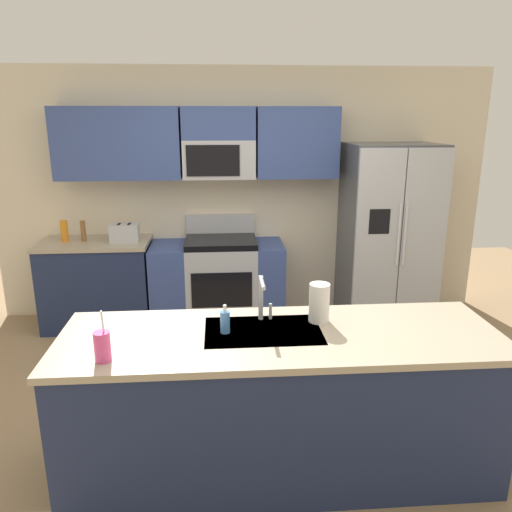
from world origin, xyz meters
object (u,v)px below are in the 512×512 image
(toaster, at_px, (125,233))
(drink_cup_pink, at_px, (102,346))
(range_oven, at_px, (218,281))
(sink_faucet, at_px, (262,295))
(bottle_orange, at_px, (64,231))
(refrigerator, at_px, (388,235))
(pepper_mill, at_px, (83,231))
(soap_dispenser, at_px, (225,322))
(paper_towel_roll, at_px, (319,303))

(toaster, xyz_separation_m, drink_cup_pink, (0.34, -2.53, -0.01))
(range_oven, xyz_separation_m, sink_faucet, (0.28, -2.13, 0.62))
(bottle_orange, bearing_deg, range_oven, -0.16)
(refrigerator, xyz_separation_m, drink_cup_pink, (-2.34, -2.51, 0.06))
(bottle_orange, relative_size, sink_faucet, 0.75)
(drink_cup_pink, bearing_deg, sink_faucet, 27.65)
(toaster, bearing_deg, pepper_mill, 173.14)
(pepper_mill, height_order, soap_dispenser, pepper_mill)
(range_oven, relative_size, soap_dispenser, 8.00)
(range_oven, xyz_separation_m, soap_dispenser, (0.05, -2.28, 0.53))
(soap_dispenser, bearing_deg, range_oven, 91.24)
(pepper_mill, relative_size, sink_faucet, 0.73)
(toaster, bearing_deg, sink_faucet, -60.15)
(toaster, height_order, sink_faucet, sink_faucet)
(drink_cup_pink, bearing_deg, soap_dispenser, 25.25)
(bottle_orange, xyz_separation_m, soap_dispenser, (1.57, -2.29, -0.04))
(range_oven, distance_m, drink_cup_pink, 2.70)
(toaster, distance_m, sink_faucet, 2.40)
(drink_cup_pink, distance_m, paper_towel_roll, 1.27)
(range_oven, bearing_deg, pepper_mill, -179.89)
(drink_cup_pink, xyz_separation_m, soap_dispenser, (0.63, 0.30, -0.01))
(range_oven, relative_size, drink_cup_pink, 4.87)
(toaster, bearing_deg, soap_dispenser, -66.61)
(refrigerator, relative_size, bottle_orange, 8.79)
(toaster, height_order, paper_towel_roll, paper_towel_roll)
(bottle_orange, xyz_separation_m, paper_towel_roll, (2.14, -2.16, 0.01))
(bottle_orange, height_order, sink_faucet, sink_faucet)
(refrigerator, bearing_deg, drink_cup_pink, -133.08)
(range_oven, height_order, pepper_mill, pepper_mill)
(toaster, bearing_deg, range_oven, 3.29)
(toaster, bearing_deg, drink_cup_pink, -82.42)
(pepper_mill, bearing_deg, toaster, -6.86)
(bottle_orange, distance_m, soap_dispenser, 2.77)
(refrigerator, bearing_deg, range_oven, 177.67)
(bottle_orange, xyz_separation_m, drink_cup_pink, (0.94, -2.58, -0.02))
(range_oven, xyz_separation_m, toaster, (-0.91, -0.05, 0.55))
(soap_dispenser, bearing_deg, sink_faucet, 33.73)
(range_oven, distance_m, refrigerator, 1.83)
(refrigerator, height_order, toaster, refrigerator)
(bottle_orange, bearing_deg, pepper_mill, -2.11)
(refrigerator, bearing_deg, pepper_mill, 178.71)
(drink_cup_pink, bearing_deg, paper_towel_roll, 19.24)
(pepper_mill, bearing_deg, refrigerator, -1.29)
(soap_dispenser, bearing_deg, bottle_orange, 124.40)
(range_oven, bearing_deg, soap_dispenser, -88.76)
(pepper_mill, height_order, sink_faucet, sink_faucet)
(soap_dispenser, bearing_deg, pepper_mill, 121.18)
(range_oven, relative_size, pepper_mill, 6.61)
(paper_towel_roll, bearing_deg, refrigerator, 61.30)
(refrigerator, distance_m, bottle_orange, 3.28)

